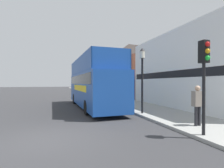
# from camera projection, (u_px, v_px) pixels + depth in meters

# --- Properties ---
(ground_plane) EXTENTS (144.00, 144.00, 0.00)m
(ground_plane) POSITION_uv_depth(u_px,v_px,m) (54.00, 97.00, 26.44)
(ground_plane) COLOR #333335
(sidewalk) EXTENTS (3.67, 108.00, 0.14)m
(sidewalk) POSITION_uv_depth(u_px,v_px,m) (105.00, 97.00, 25.77)
(sidewalk) COLOR #999993
(sidewalk) RESTS_ON ground_plane
(pub_white_frontage) EXTENTS (6.01, 12.45, 6.30)m
(pub_white_frontage) POSITION_uv_depth(u_px,v_px,m) (198.00, 71.00, 15.06)
(pub_white_frontage) COLOR white
(pub_white_frontage) RESTS_ON ground_plane
(brick_terrace_rear) EXTENTS (6.00, 16.39, 8.72)m
(brick_terrace_rear) POSITION_uv_depth(u_px,v_px,m) (129.00, 70.00, 29.54)
(brick_terrace_rear) COLOR #935642
(brick_terrace_rear) RESTS_ON ground_plane
(tour_bus) EXTENTS (2.78, 10.97, 4.20)m
(tour_bus) POSITION_uv_depth(u_px,v_px,m) (92.00, 86.00, 15.05)
(tour_bus) COLOR #19479E
(tour_bus) RESTS_ON ground_plane
(parked_car_ahead_of_bus) EXTENTS (1.99, 4.53, 1.46)m
(parked_car_ahead_of_bus) POSITION_uv_depth(u_px,v_px,m) (86.00, 93.00, 23.74)
(parked_car_ahead_of_bus) COLOR black
(parked_car_ahead_of_bus) RESTS_ON ground_plane
(pedestrian_nearest) EXTENTS (0.49, 0.27, 1.86)m
(pedestrian_nearest) POSITION_uv_depth(u_px,v_px,m) (198.00, 102.00, 8.09)
(pedestrian_nearest) COLOR #232328
(pedestrian_nearest) RESTS_ON sidewalk
(traffic_signal) EXTENTS (0.28, 0.42, 3.60)m
(traffic_signal) POSITION_uv_depth(u_px,v_px,m) (204.00, 66.00, 6.62)
(traffic_signal) COLOR black
(traffic_signal) RESTS_ON sidewalk
(lamp_post_nearest) EXTENTS (0.35, 0.35, 4.28)m
(lamp_post_nearest) POSITION_uv_depth(u_px,v_px,m) (142.00, 68.00, 11.43)
(lamp_post_nearest) COLOR black
(lamp_post_nearest) RESTS_ON sidewalk
(lamp_post_second) EXTENTS (0.35, 0.35, 4.70)m
(lamp_post_second) POSITION_uv_depth(u_px,v_px,m) (110.00, 72.00, 19.54)
(lamp_post_second) COLOR black
(lamp_post_second) RESTS_ON sidewalk
(lamp_post_third) EXTENTS (0.35, 0.35, 4.27)m
(lamp_post_third) POSITION_uv_depth(u_px,v_px,m) (92.00, 77.00, 27.46)
(lamp_post_third) COLOR black
(lamp_post_third) RESTS_ON sidewalk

